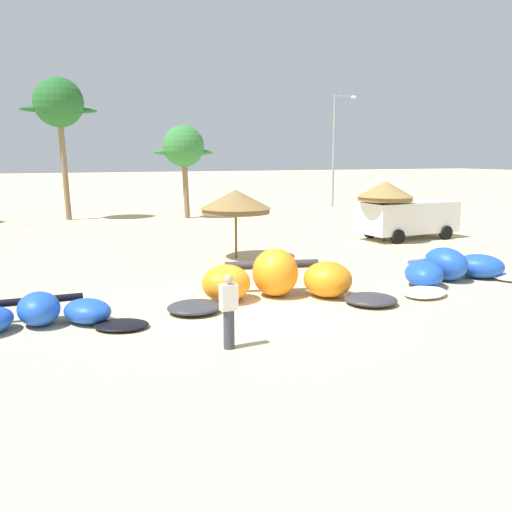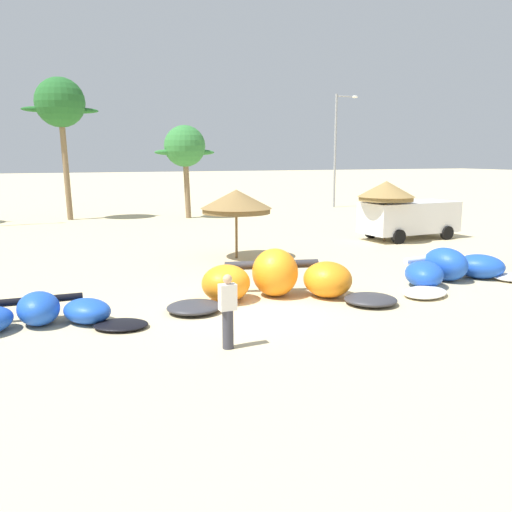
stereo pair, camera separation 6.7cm
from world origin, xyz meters
name	(u,v)px [view 1 (the left image)]	position (x,y,z in m)	size (l,w,h in m)	color
ground_plane	(253,307)	(0.00, 0.00, 0.00)	(260.00, 260.00, 0.00)	beige
kite_left	(39,315)	(-5.42, 0.28, 0.31)	(5.20, 2.44, 0.81)	black
kite_left_of_center	(278,281)	(0.97, 0.48, 0.54)	(6.51, 3.85, 1.41)	#333338
kite_center	(452,269)	(7.12, 0.17, 0.42)	(6.08, 3.12, 1.09)	white
beach_umbrella_middle	(236,201)	(2.15, 6.87, 2.29)	(2.84, 2.84, 2.76)	brown
beach_umbrella_near_palms	(385,191)	(10.23, 8.14, 2.43)	(2.69, 2.69, 2.90)	brown
parked_van	(407,217)	(11.78, 8.43, 1.09)	(4.99, 2.50, 1.84)	white
person_near_kites	(229,311)	(-1.74, -2.83, 0.82)	(0.36, 0.24, 1.62)	#383842
palm_left_of_gap	(59,104)	(-3.17, 23.70, 7.23)	(4.61, 3.08, 8.90)	#7F6647
palm_center_left	(184,147)	(4.22, 21.71, 4.62)	(4.02, 2.68, 6.05)	#7F6647
lamppost_west_center	(336,144)	(17.52, 24.74, 4.98)	(2.05, 0.24, 8.83)	gray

